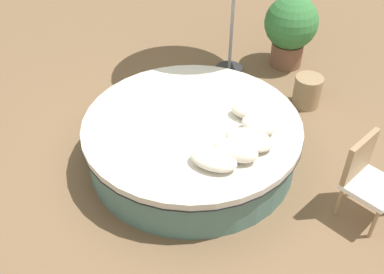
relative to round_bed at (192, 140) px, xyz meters
The scene contains 10 objects.
ground_plane 0.31m from the round_bed, ahead, with size 16.00×16.00×0.00m, color brown.
round_bed is the anchor object (origin of this frame).
throw_pillow_0 0.88m from the round_bed, 49.57° to the right, with size 0.52×0.31×0.17m, color silver.
throw_pillow_1 0.89m from the round_bed, 29.78° to the right, with size 0.50×0.30×0.21m, color silver.
throw_pillow_2 0.85m from the round_bed, 10.00° to the right, with size 0.54×0.37×0.15m, color beige.
throw_pillow_3 0.89m from the round_bed, ahead, with size 0.41×0.28×0.21m, color white.
throw_pillow_4 0.82m from the round_bed, 29.56° to the left, with size 0.52×0.28×0.18m, color beige.
patio_chair 2.05m from the round_bed, ahead, with size 0.66×0.67×0.98m.
planter 2.86m from the round_bed, 79.82° to the left, with size 0.85×0.85×1.19m.
side_table 2.07m from the round_bed, 58.92° to the left, with size 0.40×0.40×0.47m, color #997A56.
Camera 1 is at (1.69, -3.86, 3.89)m, focal length 41.57 mm.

